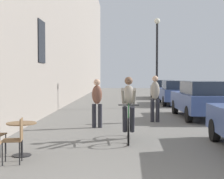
% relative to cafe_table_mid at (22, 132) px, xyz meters
% --- Properties ---
extents(cafe_table_mid, '(0.64, 0.64, 0.72)m').
position_rel_cafe_table_mid_xyz_m(cafe_table_mid, '(0.00, 0.00, 0.00)').
color(cafe_table_mid, black).
rests_on(cafe_table_mid, ground_plane).
extents(cafe_chair_mid_toward_street, '(0.44, 0.44, 0.89)m').
position_rel_cafe_table_mid_xyz_m(cafe_chair_mid_toward_street, '(0.07, -0.60, -0.00)').
color(cafe_chair_mid_toward_street, black).
rests_on(cafe_chair_mid_toward_street, ground_plane).
extents(cyclist_on_bicycle, '(0.52, 1.76, 1.74)m').
position_rel_cafe_table_mid_xyz_m(cyclist_on_bicycle, '(2.36, 1.82, 0.29)').
color(cyclist_on_bicycle, black).
rests_on(cyclist_on_bicycle, ground_plane).
extents(pedestrian_near, '(0.34, 0.25, 1.63)m').
position_rel_cafe_table_mid_xyz_m(pedestrian_near, '(1.35, 3.89, 0.40)').
color(pedestrian_near, '#26262D').
rests_on(pedestrian_near, ground_plane).
extents(pedestrian_mid, '(0.35, 0.25, 1.74)m').
position_rel_cafe_table_mid_xyz_m(pedestrian_mid, '(3.43, 5.29, 0.46)').
color(pedestrian_mid, '#26262D').
rests_on(pedestrian_mid, ground_plane).
extents(street_lamp, '(0.32, 0.32, 4.90)m').
position_rel_cafe_table_mid_xyz_m(street_lamp, '(4.13, 11.01, 2.59)').
color(street_lamp, black).
rests_on(street_lamp, ground_plane).
extents(parked_car_second, '(1.87, 4.32, 1.53)m').
position_rel_cafe_table_mid_xyz_m(parked_car_second, '(5.47, 6.49, 0.27)').
color(parked_car_second, '#384C84').
rests_on(parked_car_second, ground_plane).
extents(parked_car_third, '(1.79, 4.13, 1.46)m').
position_rel_cafe_table_mid_xyz_m(parked_car_third, '(5.42, 12.77, 0.24)').
color(parked_car_third, '#384C84').
rests_on(parked_car_third, ground_plane).
extents(parked_car_fourth, '(1.77, 4.04, 1.43)m').
position_rel_cafe_table_mid_xyz_m(parked_car_fourth, '(5.45, 18.51, 0.22)').
color(parked_car_fourth, black).
rests_on(parked_car_fourth, ground_plane).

